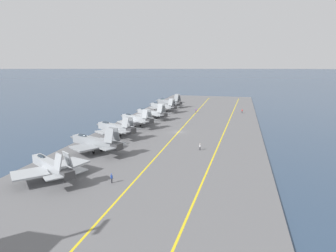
{
  "coord_description": "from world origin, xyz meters",
  "views": [
    {
      "loc": [
        -88.66,
        -17.93,
        21.65
      ],
      "look_at": [
        -3.19,
        2.54,
        2.9
      ],
      "focal_mm": 32.0,
      "sensor_mm": 36.0,
      "label": 1
    }
  ],
  "objects_px": {
    "parked_jet_seventh": "(169,102)",
    "crew_red_vest": "(242,111)",
    "crew_purple_vest": "(196,110)",
    "parked_jet_fourth": "(136,119)",
    "parked_jet_fifth": "(151,113)",
    "crew_blue_vest": "(112,178)",
    "parked_jet_nearest": "(50,166)",
    "parked_jet_second": "(94,142)",
    "parked_jet_third": "(115,128)",
    "crew_white_vest": "(200,146)",
    "parked_jet_sixth": "(163,106)"
  },
  "relations": [
    {
      "from": "parked_jet_seventh",
      "to": "parked_jet_third",
      "type": "bearing_deg",
      "value": 178.89
    },
    {
      "from": "parked_jet_fifth",
      "to": "crew_purple_vest",
      "type": "relative_size",
      "value": 9.51
    },
    {
      "from": "crew_white_vest",
      "to": "parked_jet_second",
      "type": "bearing_deg",
      "value": 107.06
    },
    {
      "from": "parked_jet_fifth",
      "to": "crew_red_vest",
      "type": "xyz_separation_m",
      "value": [
        20.64,
        -34.34,
        -1.27
      ]
    },
    {
      "from": "parked_jet_third",
      "to": "crew_white_vest",
      "type": "bearing_deg",
      "value": -106.32
    },
    {
      "from": "parked_jet_nearest",
      "to": "crew_blue_vest",
      "type": "height_order",
      "value": "parked_jet_nearest"
    },
    {
      "from": "parked_jet_fourth",
      "to": "crew_purple_vest",
      "type": "bearing_deg",
      "value": -25.17
    },
    {
      "from": "parked_jet_second",
      "to": "parked_jet_seventh",
      "type": "distance_m",
      "value": 77.79
    },
    {
      "from": "parked_jet_sixth",
      "to": "crew_purple_vest",
      "type": "bearing_deg",
      "value": -89.34
    },
    {
      "from": "crew_red_vest",
      "to": "parked_jet_third",
      "type": "bearing_deg",
      "value": 144.88
    },
    {
      "from": "parked_jet_third",
      "to": "parked_jet_fifth",
      "type": "distance_m",
      "value": 30.73
    },
    {
      "from": "parked_jet_nearest",
      "to": "parked_jet_second",
      "type": "bearing_deg",
      "value": 0.1
    },
    {
      "from": "parked_jet_third",
      "to": "parked_jet_sixth",
      "type": "relative_size",
      "value": 0.98
    },
    {
      "from": "parked_jet_third",
      "to": "crew_white_vest",
      "type": "relative_size",
      "value": 9.17
    },
    {
      "from": "parked_jet_second",
      "to": "crew_red_vest",
      "type": "distance_m",
      "value": 74.98
    },
    {
      "from": "parked_jet_nearest",
      "to": "crew_white_vest",
      "type": "bearing_deg",
      "value": -44.39
    },
    {
      "from": "parked_jet_second",
      "to": "crew_red_vest",
      "type": "height_order",
      "value": "parked_jet_second"
    },
    {
      "from": "parked_jet_fifth",
      "to": "parked_jet_fourth",
      "type": "bearing_deg",
      "value": 178.25
    },
    {
      "from": "parked_jet_fourth",
      "to": "parked_jet_nearest",
      "type": "bearing_deg",
      "value": -179.92
    },
    {
      "from": "parked_jet_fourth",
      "to": "crew_blue_vest",
      "type": "height_order",
      "value": "parked_jet_fourth"
    },
    {
      "from": "parked_jet_fifth",
      "to": "crew_purple_vest",
      "type": "bearing_deg",
      "value": -41.08
    },
    {
      "from": "parked_jet_seventh",
      "to": "crew_red_vest",
      "type": "distance_m",
      "value": 36.72
    },
    {
      "from": "parked_jet_fourth",
      "to": "crew_red_vest",
      "type": "relative_size",
      "value": 8.76
    },
    {
      "from": "parked_jet_third",
      "to": "crew_purple_vest",
      "type": "distance_m",
      "value": 50.85
    },
    {
      "from": "parked_jet_fourth",
      "to": "parked_jet_sixth",
      "type": "distance_m",
      "value": 32.91
    },
    {
      "from": "parked_jet_second",
      "to": "crew_purple_vest",
      "type": "relative_size",
      "value": 9.96
    },
    {
      "from": "parked_jet_fifth",
      "to": "crew_white_vest",
      "type": "relative_size",
      "value": 9.64
    },
    {
      "from": "crew_purple_vest",
      "to": "parked_jet_fourth",
      "type": "bearing_deg",
      "value": 154.83
    },
    {
      "from": "parked_jet_fifth",
      "to": "parked_jet_second",
      "type": "bearing_deg",
      "value": 179.44
    },
    {
      "from": "parked_jet_second",
      "to": "crew_red_vest",
      "type": "bearing_deg",
      "value": -27.65
    },
    {
      "from": "parked_jet_fifth",
      "to": "parked_jet_seventh",
      "type": "bearing_deg",
      "value": 0.97
    },
    {
      "from": "parked_jet_fourth",
      "to": "parked_jet_seventh",
      "type": "height_order",
      "value": "parked_jet_seventh"
    },
    {
      "from": "parked_jet_fifth",
      "to": "parked_jet_sixth",
      "type": "xyz_separation_m",
      "value": [
        17.1,
        -0.23,
        0.26
      ]
    },
    {
      "from": "parked_jet_second",
      "to": "parked_jet_seventh",
      "type": "xyz_separation_m",
      "value": [
        77.79,
        0.1,
        -0.18
      ]
    },
    {
      "from": "crew_red_vest",
      "to": "parked_jet_second",
      "type": "bearing_deg",
      "value": 152.35
    },
    {
      "from": "parked_jet_seventh",
      "to": "crew_white_vest",
      "type": "bearing_deg",
      "value": -160.69
    },
    {
      "from": "parked_jet_fifth",
      "to": "crew_blue_vest",
      "type": "height_order",
      "value": "parked_jet_fifth"
    },
    {
      "from": "parked_jet_nearest",
      "to": "crew_purple_vest",
      "type": "relative_size",
      "value": 8.8
    },
    {
      "from": "crew_purple_vest",
      "to": "crew_blue_vest",
      "type": "bearing_deg",
      "value": 177.32
    },
    {
      "from": "parked_jet_sixth",
      "to": "crew_red_vest",
      "type": "bearing_deg",
      "value": -84.08
    },
    {
      "from": "parked_jet_third",
      "to": "parked_jet_fourth",
      "type": "relative_size",
      "value": 1.02
    },
    {
      "from": "parked_jet_sixth",
      "to": "crew_blue_vest",
      "type": "xyz_separation_m",
      "value": [
        -79.56,
        -11.1,
        -1.51
      ]
    },
    {
      "from": "parked_jet_fifth",
      "to": "crew_blue_vest",
      "type": "bearing_deg",
      "value": -169.72
    },
    {
      "from": "parked_jet_nearest",
      "to": "parked_jet_sixth",
      "type": "bearing_deg",
      "value": -0.46
    },
    {
      "from": "parked_jet_second",
      "to": "parked_jet_fourth",
      "type": "height_order",
      "value": "parked_jet_second"
    },
    {
      "from": "parked_jet_sixth",
      "to": "crew_red_vest",
      "type": "relative_size",
      "value": 9.14
    },
    {
      "from": "parked_jet_fourth",
      "to": "crew_purple_vest",
      "type": "xyz_separation_m",
      "value": [
        33.07,
        -15.54,
        -1.78
      ]
    },
    {
      "from": "crew_purple_vest",
      "to": "crew_blue_vest",
      "type": "relative_size",
      "value": 0.97
    },
    {
      "from": "crew_purple_vest",
      "to": "parked_jet_nearest",
      "type": "bearing_deg",
      "value": 169.12
    },
    {
      "from": "parked_jet_third",
      "to": "crew_blue_vest",
      "type": "xyz_separation_m",
      "value": [
        -31.78,
        -13.08,
        -1.77
      ]
    }
  ]
}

